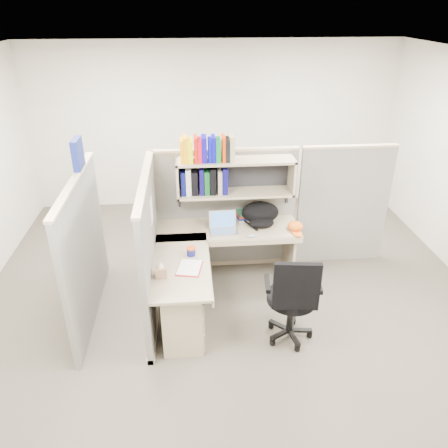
{
  "coord_description": "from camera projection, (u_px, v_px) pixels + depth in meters",
  "views": [
    {
      "loc": [
        -0.45,
        -4.14,
        3.22
      ],
      "look_at": [
        -0.07,
        0.25,
        0.95
      ],
      "focal_mm": 35.0,
      "sensor_mm": 36.0,
      "label": 1
    }
  ],
  "objects": [
    {
      "name": "loose_paper",
      "position": [
        189.0,
        267.0,
        4.56
      ],
      "size": [
        0.28,
        0.34,
        0.0
      ],
      "primitive_type": null,
      "rotation": [
        0.0,
        0.0,
        -0.2
      ],
      "color": "silver",
      "rests_on": "desk"
    },
    {
      "name": "laptop",
      "position": [
        224.0,
        223.0,
        5.2
      ],
      "size": [
        0.34,
        0.34,
        0.24
      ],
      "primitive_type": null,
      "rotation": [
        0.0,
        0.0,
        0.04
      ],
      "color": "#AEAFB3",
      "rests_on": "desk"
    },
    {
      "name": "cubicle",
      "position": [
        198.0,
        220.0,
        5.14
      ],
      "size": [
        3.79,
        1.84,
        1.95
      ],
      "color": "#5F5E5A",
      "rests_on": "ground"
    },
    {
      "name": "desk",
      "position": [
        197.0,
        290.0,
        4.7
      ],
      "size": [
        1.74,
        1.75,
        0.73
      ],
      "color": "gray",
      "rests_on": "ground"
    },
    {
      "name": "ground",
      "position": [
        232.0,
        304.0,
        5.18
      ],
      "size": [
        6.0,
        6.0,
        0.0
      ],
      "primitive_type": "plane",
      "color": "#37332A",
      "rests_on": "ground"
    },
    {
      "name": "mouse",
      "position": [
        251.0,
        236.0,
        5.13
      ],
      "size": [
        0.09,
        0.06,
        0.03
      ],
      "primitive_type": "ellipsoid",
      "rotation": [
        0.0,
        0.0,
        -0.03
      ],
      "color": "#7F9BB4",
      "rests_on": "desk"
    },
    {
      "name": "tissue_box",
      "position": [
        161.0,
        269.0,
        4.37
      ],
      "size": [
        0.12,
        0.12,
        0.18
      ],
      "primitive_type": null,
      "rotation": [
        0.0,
        0.0,
        0.06
      ],
      "color": "tan",
      "rests_on": "desk"
    },
    {
      "name": "orange_cap",
      "position": [
        295.0,
        226.0,
        5.28
      ],
      "size": [
        0.19,
        0.22,
        0.1
      ],
      "primitive_type": null,
      "rotation": [
        0.0,
        0.0,
        -0.0
      ],
      "color": "#D25912",
      "rests_on": "desk"
    },
    {
      "name": "book_stack",
      "position": [
        242.0,
        215.0,
        5.54
      ],
      "size": [
        0.2,
        0.24,
        0.1
      ],
      "primitive_type": null,
      "rotation": [
        0.0,
        0.0,
        0.2
      ],
      "color": "gray",
      "rests_on": "desk"
    },
    {
      "name": "task_chair",
      "position": [
        291.0,
        311.0,
        4.47
      ],
      "size": [
        0.59,
        0.54,
        1.08
      ],
      "color": "black",
      "rests_on": "ground"
    },
    {
      "name": "paper_cup",
      "position": [
        229.0,
        217.0,
        5.5
      ],
      "size": [
        0.08,
        0.08,
        0.1
      ],
      "primitive_type": "cylinder",
      "rotation": [
        0.0,
        0.0,
        0.12
      ],
      "color": "white",
      "rests_on": "desk"
    },
    {
      "name": "snack_canister",
      "position": [
        191.0,
        251.0,
        4.75
      ],
      "size": [
        0.1,
        0.1,
        0.1
      ],
      "color": "navy",
      "rests_on": "desk"
    },
    {
      "name": "room_shell",
      "position": [
        233.0,
        176.0,
        4.44
      ],
      "size": [
        6.0,
        6.0,
        6.0
      ],
      "color": "beige",
      "rests_on": "ground"
    },
    {
      "name": "backpack",
      "position": [
        261.0,
        215.0,
        5.37
      ],
      "size": [
        0.51,
        0.42,
        0.27
      ],
      "primitive_type": null,
      "rotation": [
        0.0,
        0.0,
        0.14
      ],
      "color": "black",
      "rests_on": "desk"
    }
  ]
}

